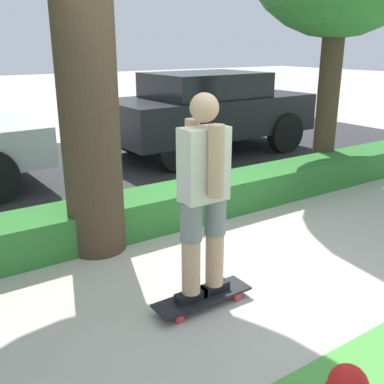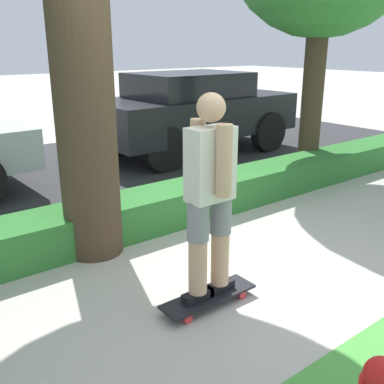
% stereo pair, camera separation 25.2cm
% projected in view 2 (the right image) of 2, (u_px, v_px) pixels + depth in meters
% --- Properties ---
extents(ground_plane, '(60.00, 60.00, 0.00)m').
position_uv_depth(ground_plane, '(254.00, 281.00, 3.94)').
color(ground_plane, '#ADA89E').
extents(street_asphalt, '(15.18, 5.00, 0.01)m').
position_uv_depth(street_asphalt, '(64.00, 176.00, 7.09)').
color(street_asphalt, '#2D2D30').
rests_on(street_asphalt, ground_plane).
extents(hedge_row, '(15.18, 0.60, 0.41)m').
position_uv_depth(hedge_row, '(154.00, 209.00, 5.08)').
color(hedge_row, '#2D702D').
rests_on(hedge_row, ground_plane).
extents(skateboard, '(0.82, 0.24, 0.09)m').
position_uv_depth(skateboard, '(209.00, 297.00, 3.56)').
color(skateboard, black).
rests_on(skateboard, ground_plane).
extents(skater_person, '(0.48, 0.41, 1.58)m').
position_uv_depth(skater_person, '(210.00, 195.00, 3.29)').
color(skater_person, black).
rests_on(skater_person, skateboard).
extents(parked_car_middle, '(3.96, 1.82, 1.50)m').
position_uv_depth(parked_car_middle, '(193.00, 110.00, 8.38)').
color(parked_car_middle, black).
rests_on(parked_car_middle, ground_plane).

